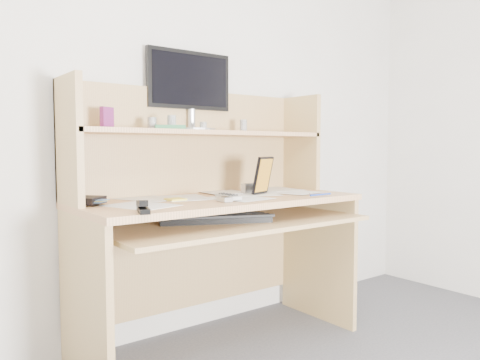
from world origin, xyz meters
TOP-DOWN VIEW (x-y plane):
  - back_wall at (0.00, 1.80)m, footprint 3.60×0.04m
  - desk at (0.00, 1.56)m, footprint 1.40×0.70m
  - paper_clutter at (0.00, 1.48)m, footprint 1.32×0.54m
  - keyboard at (-0.09, 1.41)m, footprint 0.54×0.38m
  - tv_remote at (-0.03, 1.38)m, footprint 0.07×0.17m
  - flip_phone at (-0.09, 1.33)m, footprint 0.05×0.08m
  - stapler at (-0.54, 1.22)m, footprint 0.08×0.14m
  - wallet at (-0.62, 1.58)m, footprint 0.15×0.15m
  - sticky_note_pad at (-0.24, 1.51)m, footprint 0.08×0.08m
  - digital_camera at (0.23, 1.55)m, footprint 0.09×0.04m
  - game_case at (0.24, 1.45)m, footprint 0.13×0.06m
  - blue_pen at (0.43, 1.22)m, footprint 0.15×0.01m
  - card_box at (-0.50, 1.67)m, footprint 0.07×0.05m
  - shelf_book at (-0.21, 1.61)m, footprint 0.21×0.23m
  - chip_stack_a at (-0.29, 1.64)m, footprint 0.06×0.06m
  - chip_stack_b at (-0.21, 1.59)m, footprint 0.04×0.04m
  - chip_stack_c at (-0.01, 1.63)m, footprint 0.05×0.05m
  - chip_stack_d at (0.26, 1.64)m, footprint 0.04×0.04m
  - monitor at (-0.01, 1.75)m, footprint 0.49×0.24m

SIDE VIEW (x-z plane):
  - keyboard at x=-0.09m, z-range 0.65..0.68m
  - desk at x=0.00m, z-range 0.04..1.34m
  - paper_clutter at x=0.00m, z-range 0.75..0.76m
  - sticky_note_pad at x=-0.24m, z-range 0.75..0.76m
  - blue_pen at x=0.43m, z-range 0.76..0.76m
  - tv_remote at x=-0.03m, z-range 0.76..0.77m
  - flip_phone at x=-0.09m, z-range 0.76..0.78m
  - wallet at x=-0.62m, z-range 0.76..0.79m
  - stapler at x=-0.54m, z-range 0.76..0.80m
  - digital_camera at x=0.23m, z-range 0.76..0.81m
  - game_case at x=0.24m, z-range 0.76..0.95m
  - shelf_book at x=-0.21m, z-range 1.08..1.10m
  - chip_stack_c at x=-0.01m, z-range 1.08..1.13m
  - chip_stack_a at x=-0.29m, z-range 1.08..1.14m
  - chip_stack_d at x=0.26m, z-range 1.08..1.15m
  - chip_stack_b at x=-0.21m, z-range 1.08..1.15m
  - card_box at x=-0.50m, z-range 1.08..1.18m
  - back_wall at x=0.00m, z-range 0.00..2.50m
  - monitor at x=-0.01m, z-range 1.09..1.52m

